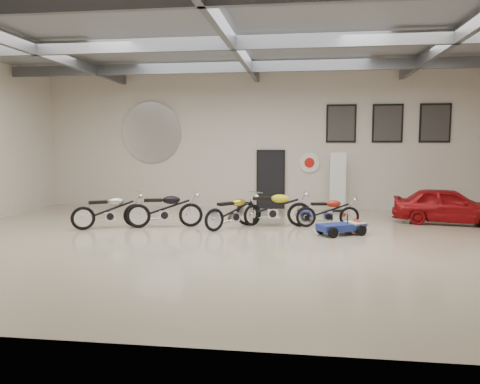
# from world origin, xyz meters

# --- Properties ---
(floor) EXTENTS (16.00, 12.00, 0.01)m
(floor) POSITION_xyz_m (0.00, 0.00, 0.00)
(floor) COLOR tan
(floor) RESTS_ON ground
(ceiling) EXTENTS (16.00, 12.00, 0.01)m
(ceiling) POSITION_xyz_m (0.00, 0.00, 5.00)
(ceiling) COLOR slate
(ceiling) RESTS_ON back_wall
(back_wall) EXTENTS (16.00, 0.02, 5.00)m
(back_wall) POSITION_xyz_m (0.00, 6.00, 2.50)
(back_wall) COLOR beige
(back_wall) RESTS_ON floor
(ceiling_beams) EXTENTS (15.80, 11.80, 0.32)m
(ceiling_beams) POSITION_xyz_m (0.00, 0.00, 4.75)
(ceiling_beams) COLOR #4F5055
(ceiling_beams) RESTS_ON ceiling
(door) EXTENTS (0.92, 0.08, 2.10)m
(door) POSITION_xyz_m (0.50, 5.95, 1.05)
(door) COLOR black
(door) RESTS_ON back_wall
(logo_plaque) EXTENTS (2.30, 0.06, 1.16)m
(logo_plaque) POSITION_xyz_m (-4.00, 5.95, 2.80)
(logo_plaque) COLOR silver
(logo_plaque) RESTS_ON back_wall
(poster_left) EXTENTS (1.05, 0.08, 1.35)m
(poster_left) POSITION_xyz_m (3.00, 5.96, 3.10)
(poster_left) COLOR black
(poster_left) RESTS_ON back_wall
(poster_mid) EXTENTS (1.05, 0.08, 1.35)m
(poster_mid) POSITION_xyz_m (4.60, 5.96, 3.10)
(poster_mid) COLOR black
(poster_mid) RESTS_ON back_wall
(poster_right) EXTENTS (1.05, 0.08, 1.35)m
(poster_right) POSITION_xyz_m (6.20, 5.96, 3.10)
(poster_right) COLOR black
(poster_right) RESTS_ON back_wall
(oil_sign) EXTENTS (0.72, 0.10, 0.72)m
(oil_sign) POSITION_xyz_m (1.90, 5.95, 1.70)
(oil_sign) COLOR white
(oil_sign) RESTS_ON back_wall
(banner_stand) EXTENTS (0.55, 0.22, 2.01)m
(banner_stand) POSITION_xyz_m (2.89, 5.50, 1.01)
(banner_stand) COLOR white
(banner_stand) RESTS_ON floor
(motorcycle_silver) EXTENTS (2.07, 1.60, 1.06)m
(motorcycle_silver) POSITION_xyz_m (-3.75, 1.31, 0.53)
(motorcycle_silver) COLOR silver
(motorcycle_silver) RESTS_ON floor
(motorcycle_black) EXTENTS (2.21, 1.16, 1.10)m
(motorcycle_black) POSITION_xyz_m (-2.24, 1.66, 0.55)
(motorcycle_black) COLOR silver
(motorcycle_black) RESTS_ON floor
(motorcycle_gold) EXTENTS (1.79, 1.84, 1.02)m
(motorcycle_gold) POSITION_xyz_m (-0.25, 1.74, 0.51)
(motorcycle_gold) COLOR silver
(motorcycle_gold) RESTS_ON floor
(motorcycle_yellow) EXTENTS (2.17, 0.68, 1.13)m
(motorcycle_yellow) POSITION_xyz_m (0.83, 2.29, 0.56)
(motorcycle_yellow) COLOR silver
(motorcycle_yellow) RESTS_ON floor
(motorcycle_red) EXTENTS (1.88, 0.91, 0.94)m
(motorcycle_red) POSITION_xyz_m (2.39, 2.35, 0.47)
(motorcycle_red) COLOR silver
(motorcycle_red) RESTS_ON floor
(go_kart) EXTENTS (1.67, 1.34, 0.55)m
(go_kart) POSITION_xyz_m (2.80, 1.29, 0.28)
(go_kart) COLOR navy
(go_kart) RESTS_ON floor
(vintage_car) EXTENTS (1.85, 3.37, 1.08)m
(vintage_car) POSITION_xyz_m (6.00, 3.42, 0.54)
(vintage_car) COLOR #9B0E12
(vintage_car) RESTS_ON floor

